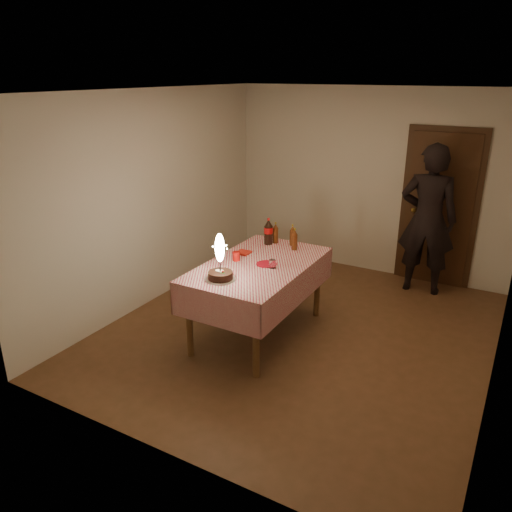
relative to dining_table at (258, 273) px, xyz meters
name	(u,v)px	position (x,y,z in m)	size (l,w,h in m)	color
ground	(298,331)	(0.37, 0.27, -0.74)	(4.00, 4.50, 0.01)	brown
room_shell	(309,187)	(0.41, 0.34, 0.92)	(4.04, 4.54, 2.62)	beige
dining_table	(258,273)	(0.00, 0.00, 0.00)	(1.02, 1.72, 0.85)	brown
birthday_cake	(220,267)	(-0.12, -0.56, 0.25)	(0.30, 0.30, 0.47)	white
red_plate	(266,264)	(0.09, 0.02, 0.12)	(0.22, 0.22, 0.01)	#B70C1F
red_cup	(236,256)	(-0.25, -0.04, 0.16)	(0.08, 0.08, 0.10)	#B5110C
clear_cup	(272,264)	(0.19, -0.04, 0.16)	(0.07, 0.07, 0.09)	white
napkin_stack	(243,253)	(-0.30, 0.19, 0.12)	(0.15, 0.15, 0.02)	red
cola_bottle	(268,232)	(-0.21, 0.62, 0.27)	(0.10, 0.10, 0.32)	black
amber_bottle_left	(276,233)	(-0.16, 0.70, 0.23)	(0.06, 0.06, 0.25)	#52260E
amber_bottle_right	(295,240)	(0.15, 0.59, 0.23)	(0.06, 0.06, 0.25)	#52260E
amber_bottle_mid	(292,236)	(0.06, 0.72, 0.23)	(0.06, 0.06, 0.25)	#52260E
photographer	(428,220)	(1.31, 2.12, 0.25)	(0.76, 0.54, 1.96)	black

